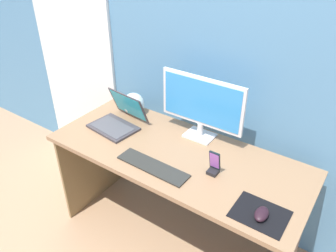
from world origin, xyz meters
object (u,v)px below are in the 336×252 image
(keyboard_external, at_px, (153,166))
(laptop, at_px, (118,120))
(monitor, at_px, (201,105))
(mouse, at_px, (262,214))
(phone_in_dock, at_px, (214,166))
(fishbowl, at_px, (133,104))

(keyboard_external, bearing_deg, laptop, 154.86)
(monitor, relative_size, keyboard_external, 1.26)
(mouse, bearing_deg, phone_in_dock, 151.92)
(fishbowl, xyz_separation_m, mouse, (1.10, -0.42, -0.05))
(phone_in_dock, bearing_deg, keyboard_external, -153.58)
(monitor, xyz_separation_m, mouse, (0.57, -0.42, -0.20))
(fishbowl, distance_m, keyboard_external, 0.63)
(laptop, xyz_separation_m, keyboard_external, (0.44, -0.22, -0.04))
(monitor, distance_m, laptop, 0.57)
(laptop, relative_size, fishbowl, 2.18)
(keyboard_external, bearing_deg, monitor, 83.12)
(monitor, relative_size, phone_in_dock, 3.90)
(mouse, bearing_deg, fishbowl, 156.44)
(phone_in_dock, bearing_deg, mouse, -25.43)
(fishbowl, xyz_separation_m, phone_in_dock, (0.77, -0.26, -0.02))
(fishbowl, relative_size, keyboard_external, 0.36)
(phone_in_dock, bearing_deg, monitor, 131.81)
(monitor, distance_m, fishbowl, 0.55)
(laptop, bearing_deg, mouse, -12.09)
(fishbowl, bearing_deg, phone_in_dock, -18.89)
(fishbowl, xyz_separation_m, keyboard_external, (0.47, -0.41, -0.07))
(laptop, distance_m, phone_in_dock, 0.74)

